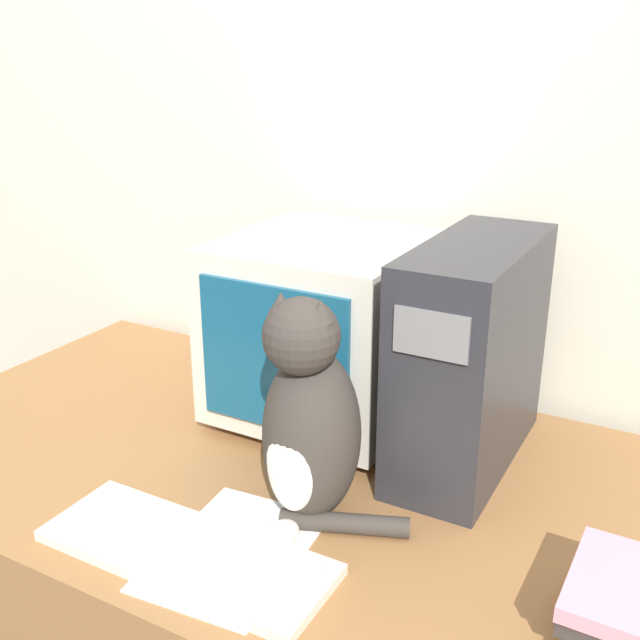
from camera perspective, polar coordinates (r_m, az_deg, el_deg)
wall_back at (r=1.72m, az=5.84°, el=11.87°), size 7.00×0.05×2.50m
desk at (r=1.68m, az=-2.76°, el=-21.76°), size 1.63×0.89×0.75m
crt_monitor at (r=1.55m, az=0.43°, el=-0.56°), size 0.39×0.42×0.39m
computer_tower at (r=1.41m, az=11.41°, el=-2.66°), size 0.18×0.44×0.43m
keyboard at (r=1.24m, az=-10.18°, el=-16.96°), size 0.48×0.17×0.02m
cat at (r=1.22m, az=-0.83°, el=-7.93°), size 0.26×0.22×0.40m
book_stack at (r=1.13m, az=22.21°, el=-19.83°), size 0.15×0.20×0.10m
pen at (r=1.34m, az=-12.37°, el=-14.12°), size 0.12×0.07×0.01m
paper_sheet at (r=1.24m, az=-6.59°, el=-17.09°), size 0.23×0.31×0.00m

